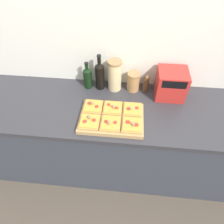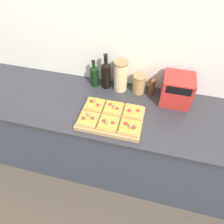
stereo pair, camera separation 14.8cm
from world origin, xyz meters
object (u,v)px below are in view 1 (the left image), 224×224
Objects in this scene: cutting_board at (112,118)px; grain_jar_tall at (114,75)px; wine_bottle at (100,75)px; toaster_oven at (171,84)px; grain_jar_short at (133,82)px; olive_oil_bottle at (88,77)px; pepper_mill at (146,83)px.

cutting_board is 1.73× the size of grain_jar_tall.
toaster_oven is (0.58, -0.04, -0.01)m from wine_bottle.
grain_jar_tall is 1.62× the size of grain_jar_short.
olive_oil_bottle reaches higher than toaster_oven.
grain_jar_short is 0.11m from pepper_mill.
cutting_board is 0.40m from grain_jar_short.
wine_bottle is at bearing 180.00° from pepper_mill.
grain_jar_short is at bearing -0.00° from wine_bottle.
wine_bottle is 1.24× the size of toaster_oven.
wine_bottle is 1.17× the size of grain_jar_tall.
cutting_board is 3.07× the size of pepper_mill.
grain_jar_tall is at bearing 0.00° from olive_oil_bottle.
pepper_mill is (0.11, -0.00, -0.01)m from grain_jar_short.
olive_oil_bottle is 0.96× the size of toaster_oven.
grain_jar_short is (0.28, -0.00, -0.05)m from wine_bottle.
toaster_oven is at bearing -12.18° from pepper_mill.
cutting_board is 1.84× the size of toaster_oven.
pepper_mill is (0.39, -0.00, -0.06)m from wine_bottle.
olive_oil_bottle is 1.60× the size of pepper_mill.
cutting_board is 0.45m from olive_oil_bottle.
wine_bottle is at bearing 175.91° from toaster_oven.
cutting_board is at bearing -56.79° from olive_oil_bottle.
toaster_oven is at bearing -3.47° from olive_oil_bottle.
pepper_mill is at bearing 167.82° from toaster_oven.
pepper_mill is at bearing -0.00° from grain_jar_short.
wine_bottle is 0.39m from pepper_mill.
toaster_oven is (0.30, -0.04, 0.03)m from grain_jar_short.
grain_jar_tall is 1.78× the size of pepper_mill.
pepper_mill is at bearing -0.00° from grain_jar_tall.
grain_jar_tall is at bearing -0.00° from wine_bottle.
olive_oil_bottle is 0.69m from toaster_oven.
grain_jar_short is at bearing 0.00° from grain_jar_tall.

